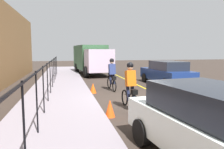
{
  "coord_description": "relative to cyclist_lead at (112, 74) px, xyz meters",
  "views": [
    {
      "loc": [
        -9.0,
        3.09,
        2.25
      ],
      "look_at": [
        1.91,
        0.65,
        1.0
      ],
      "focal_mm": 34.06,
      "sensor_mm": 36.0,
      "label": 1
    }
  ],
  "objects": [
    {
      "name": "iron_fence",
      "position": [
        -1.69,
        3.33,
        0.42
      ],
      "size": [
        19.57,
        0.04,
        1.6
      ],
      "color": "black",
      "rests_on": "sidewalk"
    },
    {
      "name": "cyclist_lead",
      "position": [
        0.0,
        0.0,
        0.0
      ],
      "size": [
        1.71,
        0.38,
        1.83
      ],
      "rotation": [
        0.0,
        0.0,
        0.07
      ],
      "color": "black",
      "rests_on": "ground"
    },
    {
      "name": "cyclist_follow",
      "position": [
        -4.01,
        0.18,
        0.0
      ],
      "size": [
        1.71,
        0.38,
        1.83
      ],
      "rotation": [
        0.0,
        0.0,
        0.07
      ],
      "color": "black",
      "rests_on": "ground"
    },
    {
      "name": "lane_line_centre",
      "position": [
        -2.69,
        -2.07,
        -0.91
      ],
      "size": [
        36.0,
        0.12,
        0.01
      ],
      "primitive_type": "cube",
      "color": "yellow",
      "rests_on": "ground"
    },
    {
      "name": "patrol_sedan",
      "position": [
        1.12,
        -3.95,
        -0.09
      ],
      "size": [
        4.49,
        2.1,
        1.58
      ],
      "rotation": [
        0.0,
        0.0,
        0.05
      ],
      "color": "navy",
      "rests_on": "ground"
    },
    {
      "name": "box_truck_background",
      "position": [
        8.63,
        0.07,
        0.64
      ],
      "size": [
        6.93,
        3.17,
        2.78
      ],
      "rotation": [
        0.0,
        0.0,
        3.26
      ],
      "color": "#2E5534",
      "rests_on": "ground"
    },
    {
      "name": "sidewalk",
      "position": [
        -2.69,
        2.93,
        -0.84
      ],
      "size": [
        40.0,
        3.2,
        0.15
      ],
      "primitive_type": "cube",
      "color": "gray",
      "rests_on": "ground"
    },
    {
      "name": "parked_sedan_rear",
      "position": [
        -8.44,
        -0.15,
        -0.09
      ],
      "size": [
        4.58,
        2.33,
        1.58
      ],
      "rotation": [
        0.0,
        0.0,
        3.26
      ],
      "color": "white",
      "rests_on": "ground"
    },
    {
      "name": "traffic_cone_far",
      "position": [
        -4.79,
        1.14,
        -0.61
      ],
      "size": [
        0.36,
        0.36,
        0.6
      ],
      "primitive_type": "cone",
      "color": "#F54E15",
      "rests_on": "ground"
    },
    {
      "name": "traffic_cone_near",
      "position": [
        -0.58,
        1.17,
        -0.64
      ],
      "size": [
        0.36,
        0.36,
        0.55
      ],
      "primitive_type": "cone",
      "color": "#E85010",
      "rests_on": "ground"
    },
    {
      "name": "ground_plane",
      "position": [
        -2.69,
        -0.47,
        -0.91
      ],
      "size": [
        80.0,
        80.0,
        0.0
      ],
      "primitive_type": "plane",
      "color": "#372C26"
    }
  ]
}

